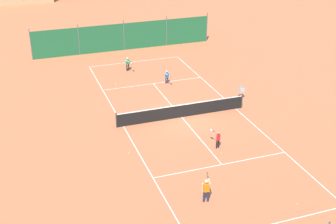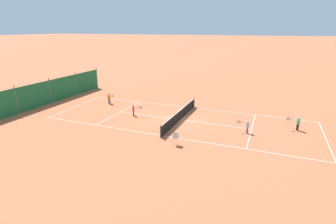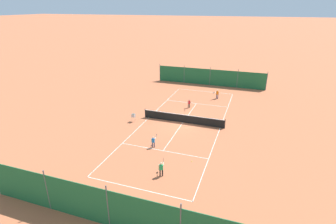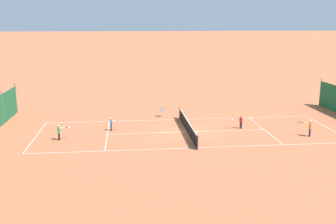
# 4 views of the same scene
# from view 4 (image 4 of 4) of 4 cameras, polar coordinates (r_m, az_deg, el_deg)

# --- Properties ---
(ground_plane) EXTENTS (600.00, 600.00, 0.00)m
(ground_plane) POSITION_cam_4_polar(r_m,az_deg,el_deg) (31.80, 2.82, -2.89)
(ground_plane) COLOR #B7603D
(court_line_markings) EXTENTS (8.25, 23.85, 0.01)m
(court_line_markings) POSITION_cam_4_polar(r_m,az_deg,el_deg) (31.80, 2.82, -2.89)
(court_line_markings) COLOR white
(court_line_markings) RESTS_ON ground
(tennis_net) EXTENTS (9.18, 0.08, 1.06)m
(tennis_net) POSITION_cam_4_polar(r_m,az_deg,el_deg) (31.66, 2.83, -2.02)
(tennis_net) COLOR #2D2D2D
(tennis_net) RESTS_ON ground
(player_near_baseline) EXTENTS (0.36, 0.97, 1.08)m
(player_near_baseline) POSITION_cam_4_polar(r_m,az_deg,el_deg) (32.30, -8.15, -1.58)
(player_near_baseline) COLOR #23284C
(player_near_baseline) RESTS_ON ground
(player_far_service) EXTENTS (0.35, 0.98, 1.10)m
(player_far_service) POSITION_cam_4_polar(r_m,az_deg,el_deg) (33.13, 10.46, -1.28)
(player_far_service) COLOR black
(player_far_service) RESTS_ON ground
(player_near_service) EXTENTS (0.38, 1.04, 1.19)m
(player_near_service) POSITION_cam_4_polar(r_m,az_deg,el_deg) (30.57, -15.48, -2.67)
(player_near_service) COLOR black
(player_near_service) RESTS_ON ground
(player_far_baseline) EXTENTS (0.64, 1.01, 1.29)m
(player_far_baseline) POSITION_cam_4_polar(r_m,az_deg,el_deg) (32.29, 19.86, -2.04)
(player_far_baseline) COLOR #23284C
(player_far_baseline) RESTS_ON ground
(tennis_ball_near_corner) EXTENTS (0.07, 0.07, 0.07)m
(tennis_ball_near_corner) POSITION_cam_4_polar(r_m,az_deg,el_deg) (33.43, 11.71, -2.29)
(tennis_ball_near_corner) COLOR #CCE033
(tennis_ball_near_corner) RESTS_ON ground
(tennis_ball_by_net_left) EXTENTS (0.07, 0.07, 0.07)m
(tennis_ball_by_net_left) POSITION_cam_4_polar(r_m,az_deg,el_deg) (36.87, 19.48, -1.34)
(tennis_ball_by_net_left) COLOR #CCE033
(tennis_ball_by_net_left) RESTS_ON ground
(tennis_ball_alley_right) EXTENTS (0.07, 0.07, 0.07)m
(tennis_ball_alley_right) POSITION_cam_4_polar(r_m,az_deg,el_deg) (28.21, 11.37, -5.18)
(tennis_ball_alley_right) COLOR #CCE033
(tennis_ball_alley_right) RESTS_ON ground
(tennis_ball_mid_court) EXTENTS (0.07, 0.07, 0.07)m
(tennis_ball_mid_court) POSITION_cam_4_polar(r_m,az_deg,el_deg) (28.79, -10.80, -4.78)
(tennis_ball_mid_court) COLOR #CCE033
(tennis_ball_mid_court) RESTS_ON ground
(ball_hopper) EXTENTS (0.36, 0.36, 0.89)m
(ball_hopper) POSITION_cam_4_polar(r_m,az_deg,el_deg) (36.55, -0.81, 0.32)
(ball_hopper) COLOR #B7B7BC
(ball_hopper) RESTS_ON ground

